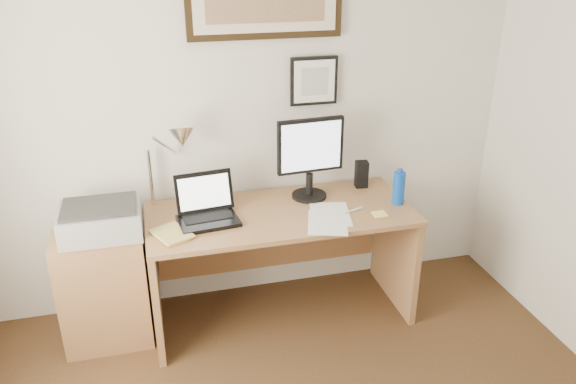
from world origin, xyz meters
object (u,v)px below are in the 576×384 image
object	(u,v)px
water_bottle	(399,188)
book	(158,239)
lcd_monitor	(310,155)
printer	(101,220)
laptop	(207,210)
side_cabinet	(105,285)
desk	(278,239)

from	to	relation	value
water_bottle	book	distance (m)	1.47
book	lcd_monitor	bearing A→B (deg)	19.00
lcd_monitor	printer	world-z (taller)	lcd_monitor
water_bottle	printer	distance (m)	1.77
water_bottle	laptop	distance (m)	1.18
laptop	printer	world-z (taller)	laptop
side_cabinet	desk	xyz separation A→B (m)	(1.07, 0.04, 0.15)
book	laptop	xyz separation A→B (m)	(0.29, 0.19, 0.05)
side_cabinet	book	bearing A→B (deg)	-34.21
lcd_monitor	printer	size ratio (longest dim) A/B	1.18
printer	laptop	bearing A→B (deg)	-0.42
desk	laptop	world-z (taller)	laptop
side_cabinet	printer	xyz separation A→B (m)	(0.04, -0.04, 0.45)
side_cabinet	lcd_monitor	size ratio (longest dim) A/B	1.40
book	lcd_monitor	distance (m)	1.05
desk	lcd_monitor	size ratio (longest dim) A/B	3.08
water_bottle	desk	size ratio (longest dim) A/B	0.13
water_bottle	desk	bearing A→B (deg)	167.93
desk	lcd_monitor	world-z (taller)	lcd_monitor
lcd_monitor	printer	xyz separation A→B (m)	(-1.26, -0.14, -0.22)
book	desk	distance (m)	0.82
side_cabinet	book	xyz separation A→B (m)	(0.34, -0.23, 0.39)
laptop	desk	bearing A→B (deg)	9.95
lcd_monitor	side_cabinet	bearing A→B (deg)	-175.57
laptop	book	bearing A→B (deg)	-147.19
book	lcd_monitor	world-z (taller)	lcd_monitor
desk	printer	bearing A→B (deg)	-175.95
printer	book	bearing A→B (deg)	-32.65
water_bottle	side_cabinet	bearing A→B (deg)	176.15
book	lcd_monitor	xyz separation A→B (m)	(0.96, 0.33, 0.28)
desk	water_bottle	bearing A→B (deg)	-12.07
book	desk	xyz separation A→B (m)	(0.73, 0.27, -0.24)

